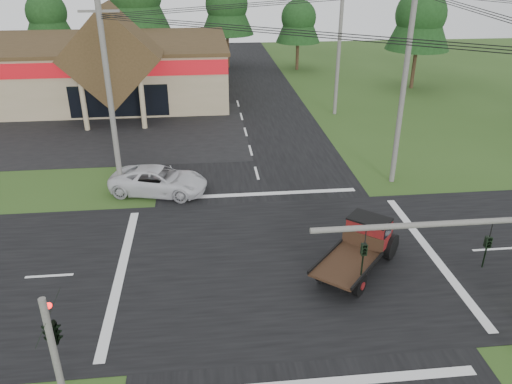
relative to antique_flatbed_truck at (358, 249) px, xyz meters
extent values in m
plane|color=#2E4B1A|center=(-3.16, 0.94, -1.08)|extent=(120.00, 120.00, 0.00)
cube|color=black|center=(-3.16, 0.94, -1.07)|extent=(12.00, 120.00, 0.02)
cube|color=black|center=(-3.16, 0.94, -1.07)|extent=(120.00, 12.00, 0.02)
cube|color=black|center=(-17.16, 19.94, -1.06)|extent=(28.00, 14.00, 0.02)
cube|color=gray|center=(-19.16, 30.94, 1.42)|extent=(30.00, 15.00, 5.00)
cube|color=#3E2E19|center=(-19.16, 30.94, 3.97)|extent=(30.40, 15.40, 0.30)
cube|color=#B80E16|center=(-19.16, 23.39, 3.02)|extent=(30.00, 0.12, 1.20)
cube|color=#3E2E19|center=(-13.16, 22.44, 4.22)|extent=(7.78, 4.00, 7.78)
cylinder|color=gray|center=(-15.36, 20.74, 0.92)|extent=(0.40, 0.40, 4.00)
cylinder|color=gray|center=(-10.96, 20.74, 0.92)|extent=(0.40, 0.40, 4.00)
cube|color=black|center=(-13.16, 23.42, 0.42)|extent=(8.00, 0.08, 2.60)
cylinder|color=#595651|center=(0.34, -6.56, 4.92)|extent=(8.00, 0.16, 0.16)
imported|color=black|center=(1.34, -6.56, 3.92)|extent=(0.16, 0.20, 1.00)
imported|color=black|center=(-2.16, -6.56, 3.92)|extent=(0.16, 0.20, 1.00)
cylinder|color=#595651|center=(-10.66, -6.56, 1.12)|extent=(0.20, 0.20, 4.40)
imported|color=black|center=(-10.66, -6.36, 2.62)|extent=(0.53, 2.48, 1.00)
sphere|color=#FF0C0C|center=(-10.66, -6.21, 2.82)|extent=(0.18, 0.18, 0.18)
cylinder|color=#595651|center=(-11.16, 8.94, 4.17)|extent=(0.30, 0.30, 10.50)
cube|color=#595651|center=(-11.16, 8.94, 8.82)|extent=(2.00, 0.12, 0.12)
cylinder|color=#595651|center=(4.84, 8.94, 4.67)|extent=(0.30, 0.30, 11.50)
cylinder|color=#595651|center=(4.84, 22.94, 4.52)|extent=(0.30, 0.30, 11.20)
cylinder|color=#332316|center=(-23.16, 42.94, 0.67)|extent=(0.36, 0.36, 3.50)
cone|color=black|center=(-23.16, 42.94, 5.72)|extent=(5.60, 5.60, 6.60)
sphere|color=black|center=(-23.16, 42.94, 5.42)|extent=(4.40, 4.40, 4.40)
cylinder|color=#332316|center=(-13.16, 41.94, 1.20)|extent=(0.36, 0.36, 4.55)
cylinder|color=#332316|center=(-3.16, 42.94, 0.85)|extent=(0.36, 0.36, 3.85)
cone|color=black|center=(-3.16, 42.94, 6.40)|extent=(6.16, 6.16, 7.26)
sphere|color=black|center=(-3.16, 42.94, 6.07)|extent=(4.84, 4.84, 4.84)
cylinder|color=#332316|center=(4.84, 40.94, 0.50)|extent=(0.36, 0.36, 3.15)
cone|color=black|center=(4.84, 40.94, 5.04)|extent=(5.04, 5.04, 5.94)
sphere|color=black|center=(4.84, 40.94, 4.77)|extent=(3.96, 3.96, 3.96)
cylinder|color=#332316|center=(14.84, 30.94, 0.85)|extent=(0.36, 0.36, 3.85)
cone|color=black|center=(14.84, 30.94, 6.40)|extent=(6.16, 6.16, 7.26)
sphere|color=black|center=(14.84, 30.94, 6.07)|extent=(4.84, 4.84, 4.84)
imported|color=silver|center=(-9.00, 8.80, -0.32)|extent=(5.92, 3.78, 1.52)
camera|label=1|loc=(-6.23, -17.52, 11.42)|focal=35.00mm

